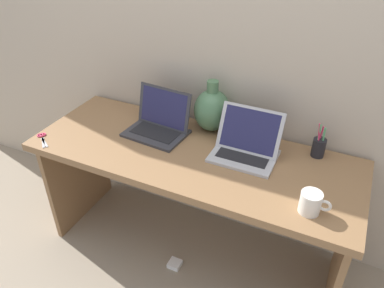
% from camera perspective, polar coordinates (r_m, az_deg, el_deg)
% --- Properties ---
extents(ground_plane, '(6.00, 6.00, 0.00)m').
position_cam_1_polar(ground_plane, '(2.36, 0.00, -15.68)').
color(ground_plane, gray).
extents(back_wall, '(4.40, 0.04, 2.40)m').
position_cam_1_polar(back_wall, '(1.95, 4.57, 15.91)').
color(back_wall, '#BCAD99').
rests_on(back_wall, ground).
extents(desk, '(1.67, 0.62, 0.72)m').
position_cam_1_polar(desk, '(1.96, 0.00, -4.68)').
color(desk, olive).
rests_on(desk, ground).
extents(laptop_left, '(0.33, 0.26, 0.23)m').
position_cam_1_polar(laptop_left, '(2.02, -4.95, 3.46)').
color(laptop_left, '#333338').
rests_on(laptop_left, desk).
extents(laptop_right, '(0.31, 0.24, 0.22)m').
position_cam_1_polar(laptop_right, '(1.85, 8.30, 0.01)').
color(laptop_right, '#B2B2B7').
rests_on(laptop_right, desk).
extents(green_vase, '(0.20, 0.20, 0.29)m').
position_cam_1_polar(green_vase, '(2.01, 3.06, 5.23)').
color(green_vase, '#47704C').
rests_on(green_vase, desk).
extents(coffee_mug, '(0.13, 0.09, 0.10)m').
position_cam_1_polar(coffee_mug, '(1.59, 17.66, -8.51)').
color(coffee_mug, white).
rests_on(coffee_mug, desk).
extents(pen_cup, '(0.06, 0.06, 0.18)m').
position_cam_1_polar(pen_cup, '(1.93, 18.74, -0.41)').
color(pen_cup, black).
rests_on(pen_cup, desk).
extents(scissors, '(0.13, 0.11, 0.01)m').
position_cam_1_polar(scissors, '(2.14, -21.83, 0.91)').
color(scissors, '#B7B7BC').
rests_on(scissors, desk).
extents(power_brick, '(0.07, 0.07, 0.03)m').
position_cam_1_polar(power_brick, '(2.28, -2.65, -17.78)').
color(power_brick, white).
rests_on(power_brick, ground).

